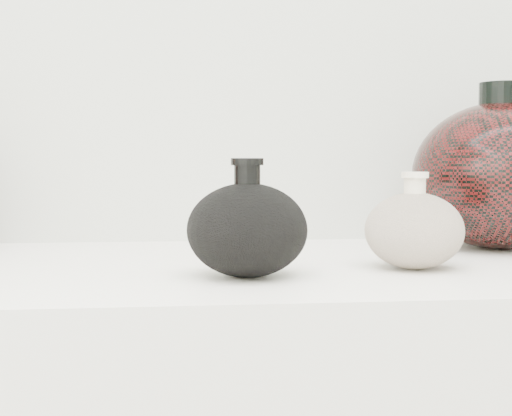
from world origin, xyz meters
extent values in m
cube|color=silver|center=(0.00, 0.95, 0.89)|extent=(1.20, 0.50, 0.03)
ellipsoid|color=black|center=(-0.02, 0.85, 0.95)|extent=(0.15, 0.15, 0.10)
cylinder|color=black|center=(-0.02, 0.85, 1.01)|extent=(0.03, 0.03, 0.03)
cylinder|color=black|center=(-0.02, 0.85, 1.03)|extent=(0.04, 0.04, 0.01)
ellipsoid|color=beige|center=(0.18, 0.89, 0.95)|extent=(0.13, 0.13, 0.09)
cylinder|color=beige|center=(0.18, 0.89, 1.00)|extent=(0.03, 0.03, 0.03)
cylinder|color=beige|center=(0.18, 0.89, 1.01)|extent=(0.03, 0.03, 0.01)
ellipsoid|color=black|center=(0.36, 1.06, 1.01)|extent=(0.27, 0.27, 0.21)
cylinder|color=black|center=(0.36, 1.06, 1.12)|extent=(0.07, 0.07, 0.04)
camera|label=1|loc=(-0.10, 0.07, 1.03)|focal=50.00mm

